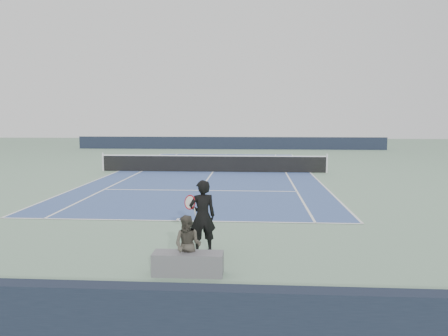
# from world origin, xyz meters

# --- Properties ---
(ground) EXTENTS (80.00, 80.00, 0.00)m
(ground) POSITION_xyz_m (0.00, 0.00, 0.00)
(ground) COLOR gray
(court_surface) EXTENTS (10.97, 23.77, 0.01)m
(court_surface) POSITION_xyz_m (0.00, 0.00, 0.01)
(court_surface) COLOR #3B538D
(court_surface) RESTS_ON ground
(tennis_net) EXTENTS (12.90, 0.10, 1.07)m
(tennis_net) POSITION_xyz_m (0.00, 0.00, 0.50)
(tennis_net) COLOR silver
(tennis_net) RESTS_ON ground
(windscreen_far) EXTENTS (30.00, 0.25, 1.20)m
(windscreen_far) POSITION_xyz_m (0.00, 17.88, 0.60)
(windscreen_far) COLOR black
(windscreen_far) RESTS_ON ground
(windscreen_near) EXTENTS (30.00, 0.25, 1.20)m
(windscreen_near) POSITION_xyz_m (0.00, -19.88, 0.60)
(windscreen_near) COLOR black
(windscreen_near) RESTS_ON ground
(tennis_player) EXTENTS (0.83, 0.64, 1.69)m
(tennis_player) POSITION_xyz_m (1.12, -14.84, 0.85)
(tennis_player) COLOR black
(tennis_player) RESTS_ON ground
(tennis_ball) EXTENTS (0.06, 0.06, 0.06)m
(tennis_ball) POSITION_xyz_m (1.62, -15.43, 0.03)
(tennis_ball) COLOR #D2E12E
(tennis_ball) RESTS_ON ground
(spectator_bench) EXTENTS (1.46, 0.77, 1.19)m
(spectator_bench) POSITION_xyz_m (1.00, -16.29, 0.42)
(spectator_bench) COLOR slate
(spectator_bench) RESTS_ON ground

